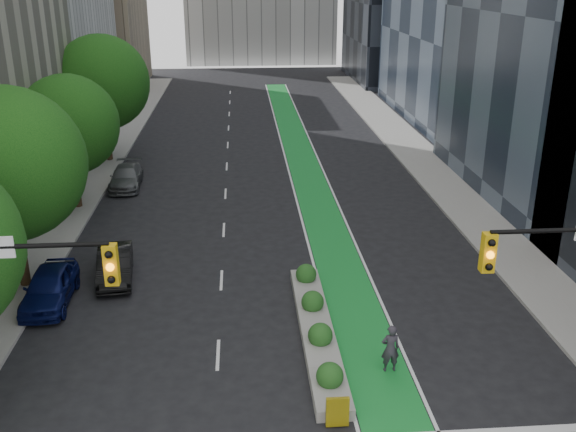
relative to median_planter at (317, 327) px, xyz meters
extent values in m
cube|color=gray|center=(-13.00, 17.96, -0.30)|extent=(3.60, 90.00, 0.15)
cube|color=gray|center=(10.60, 17.96, -0.30)|extent=(3.60, 90.00, 0.15)
cube|color=#188731|center=(1.80, 22.96, -0.37)|extent=(2.20, 70.00, 0.01)
cylinder|color=black|center=(-12.20, 4.96, 2.15)|extent=(0.44, 0.44, 5.04)
sphere|color=#0D400E|center=(-12.20, 4.96, 5.21)|extent=(6.40, 6.40, 6.40)
cylinder|color=black|center=(-12.20, 14.96, 1.87)|extent=(0.44, 0.44, 4.48)
sphere|color=#0D400E|center=(-12.20, 14.96, 4.59)|extent=(5.60, 5.60, 5.60)
cylinder|color=black|center=(-12.20, 24.96, 2.20)|extent=(0.44, 0.44, 5.15)
sphere|color=#0D400E|center=(-12.20, 24.96, 5.33)|extent=(6.60, 6.60, 6.60)
cube|color=gold|center=(-5.90, -6.54, 5.88)|extent=(0.34, 0.28, 1.05)
sphere|color=orange|center=(-5.90, -6.70, 5.88)|extent=(0.20, 0.20, 0.20)
cube|color=white|center=(-8.37, -6.57, 6.43)|extent=(0.55, 0.04, 0.55)
cube|color=gold|center=(3.50, -6.54, 5.88)|extent=(0.34, 0.28, 1.05)
sphere|color=orange|center=(3.50, -6.70, 5.88)|extent=(0.20, 0.20, 0.20)
cube|color=gray|center=(0.00, -0.04, -0.17)|extent=(1.20, 10.00, 0.40)
cube|color=yellow|center=(0.00, -5.24, 0.18)|extent=(0.70, 0.12, 1.00)
sphere|color=#194C19|center=(0.00, -3.54, 0.28)|extent=(0.90, 0.90, 0.90)
sphere|color=#194C19|center=(0.00, -1.04, 0.28)|extent=(0.90, 0.90, 0.90)
sphere|color=#194C19|center=(0.00, 1.46, 0.28)|extent=(0.90, 0.90, 0.90)
sphere|color=#194C19|center=(0.00, 3.96, 0.28)|extent=(0.90, 0.90, 0.90)
imported|color=#312D36|center=(2.23, -2.45, 0.51)|extent=(0.67, 0.46, 1.77)
imported|color=#0D154E|center=(-10.70, 3.39, 0.38)|extent=(1.89, 4.48, 1.51)
imported|color=black|center=(-8.41, 5.48, 0.31)|extent=(1.99, 4.32, 1.37)
imported|color=#525556|center=(-10.02, 18.82, 0.30)|extent=(2.08, 4.69, 1.34)
camera|label=1|loc=(-2.69, -20.94, 12.52)|focal=40.00mm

